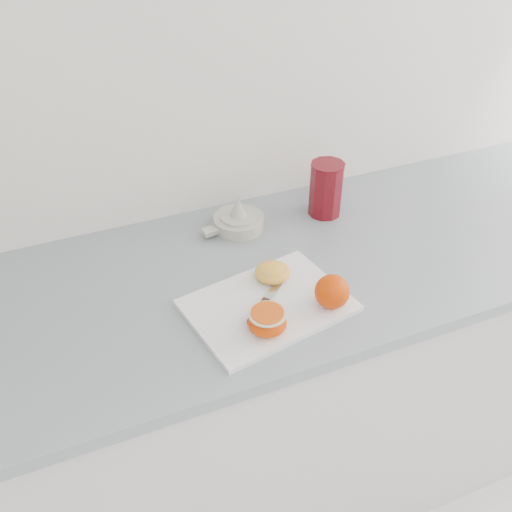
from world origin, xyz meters
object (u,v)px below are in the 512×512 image
at_px(citrus_juicer, 238,220).
at_px(counter, 285,384).
at_px(cutting_board, 268,305).
at_px(red_tumbler, 326,191).
at_px(half_orange, 267,321).

bearing_deg(citrus_juicer, counter, -70.29).
bearing_deg(cutting_board, red_tumbler, 44.62).
distance_m(counter, cutting_board, 0.48).
relative_size(half_orange, red_tumbler, 0.54).
height_order(counter, cutting_board, cutting_board).
bearing_deg(counter, cutting_board, -131.48).
distance_m(counter, red_tumbler, 0.56).
height_order(counter, red_tumbler, red_tumbler).
distance_m(cutting_board, half_orange, 0.09).
relative_size(cutting_board, citrus_juicer, 2.00).
xyz_separation_m(cutting_board, half_orange, (-0.03, -0.07, 0.03)).
distance_m(counter, half_orange, 0.54).
distance_m(counter, citrus_juicer, 0.50).
height_order(citrus_juicer, red_tumbler, red_tumbler).
relative_size(citrus_juicer, red_tumbler, 1.14).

